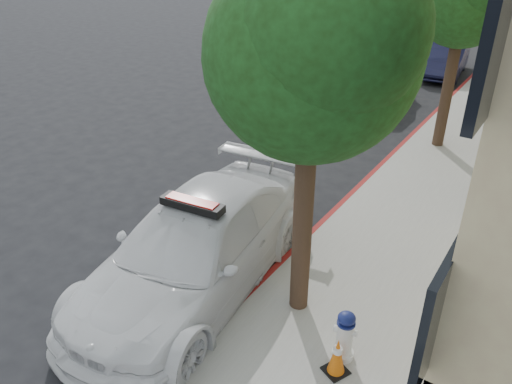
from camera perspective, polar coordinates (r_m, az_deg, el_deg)
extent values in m
plane|color=black|center=(11.24, -3.08, -2.09)|extent=(120.00, 120.00, 0.00)
cube|color=gray|center=(18.71, 25.38, 8.33)|extent=(3.20, 50.00, 0.15)
cube|color=maroon|center=(18.95, 20.84, 9.48)|extent=(0.12, 50.00, 0.15)
cylinder|color=black|center=(7.53, 5.37, -3.14)|extent=(0.30, 0.30, 3.30)
sphere|color=#173310|center=(6.57, 6.37, 15.30)|extent=(2.80, 2.80, 2.80)
sphere|color=#173310|center=(6.05, 8.69, 17.87)|extent=(2.24, 2.24, 2.24)
sphere|color=#173310|center=(7.06, 4.84, 13.81)|extent=(2.10, 2.10, 2.10)
cylinder|color=black|center=(14.56, 21.05, 10.90)|extent=(0.30, 0.30, 3.19)
sphere|color=#173310|center=(14.49, 21.50, 19.35)|extent=(1.95, 1.95, 1.95)
cylinder|color=black|center=(22.23, 26.58, 15.83)|extent=(0.30, 0.30, 3.41)
imported|color=silver|center=(8.63, -6.93, -6.45)|extent=(2.93, 5.84, 1.63)
cube|color=black|center=(8.16, -7.29, -1.43)|extent=(1.13, 0.41, 0.14)
cube|color=#A50A07|center=(8.13, -7.32, -1.07)|extent=(0.92, 0.33, 0.06)
imported|color=black|center=(17.79, 12.69, 11.79)|extent=(1.81, 4.46, 1.52)
imported|color=black|center=(22.65, 20.91, 13.95)|extent=(1.79, 4.05, 1.29)
cylinder|color=silver|center=(7.74, 9.87, -17.73)|extent=(0.32, 0.32, 0.10)
cylinder|color=silver|center=(7.52, 10.08, -16.04)|extent=(0.24, 0.24, 0.54)
ellipsoid|color=navy|center=(7.27, 10.33, -14.02)|extent=(0.26, 0.26, 0.18)
cylinder|color=silver|center=(7.43, 10.17, -15.36)|extent=(0.35, 0.17, 0.10)
cylinder|color=silver|center=(7.43, 10.17, -15.36)|extent=(0.14, 0.20, 0.10)
cube|color=black|center=(7.56, 9.08, -19.50)|extent=(0.42, 0.42, 0.03)
cone|color=#D65E0B|center=(7.34, 9.26, -17.92)|extent=(0.25, 0.25, 0.58)
cylinder|color=white|center=(7.27, 9.33, -17.40)|extent=(0.13, 0.13, 0.09)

